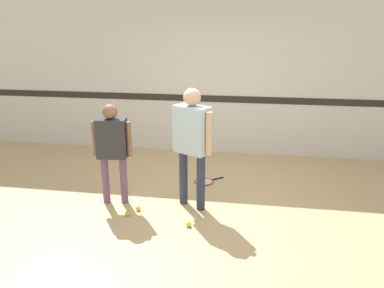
{
  "coord_description": "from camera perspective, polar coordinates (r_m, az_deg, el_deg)",
  "views": [
    {
      "loc": [
        0.64,
        -4.26,
        2.32
      ],
      "look_at": [
        -0.06,
        0.21,
        0.87
      ],
      "focal_mm": 35.0,
      "sensor_mm": 36.0,
      "label": 1
    }
  ],
  "objects": [
    {
      "name": "tennis_ball_stray_left",
      "position": [
        4.89,
        -9.82,
        -10.4
      ],
      "size": [
        0.07,
        0.07,
        0.07
      ],
      "primitive_type": "sphere",
      "color": "#CCE038",
      "rests_on": "ground_plane"
    },
    {
      "name": "tennis_ball_stray_right",
      "position": [
        5.0,
        -8.2,
        -9.65
      ],
      "size": [
        0.07,
        0.07,
        0.07
      ],
      "primitive_type": "sphere",
      "color": "#CCE038",
      "rests_on": "ground_plane"
    },
    {
      "name": "person_student_left",
      "position": [
        4.97,
        -12.07,
        0.07
      ],
      "size": [
        0.51,
        0.25,
        1.36
      ],
      "rotation": [
        0.0,
        0.0,
        0.11
      ],
      "color": "#6B4C70",
      "rests_on": "ground_plane"
    },
    {
      "name": "tennis_ball_near_instructor",
      "position": [
        4.59,
        -0.53,
        -12.1
      ],
      "size": [
        0.07,
        0.07,
        0.07
      ],
      "primitive_type": "sphere",
      "color": "#CCE038",
      "rests_on": "ground_plane"
    },
    {
      "name": "person_instructor",
      "position": [
        4.71,
        0.0,
        1.25
      ],
      "size": [
        0.54,
        0.43,
        1.58
      ],
      "rotation": [
        0.0,
        0.0,
        -0.51
      ],
      "color": "#2D334C",
      "rests_on": "ground_plane"
    },
    {
      "name": "ground_plane",
      "position": [
        4.89,
        0.32,
        -10.53
      ],
      "size": [
        16.0,
        16.0,
        0.0
      ],
      "primitive_type": "plane",
      "color": "tan"
    },
    {
      "name": "wall_back",
      "position": [
        6.83,
        3.57,
        11.67
      ],
      "size": [
        16.0,
        0.07,
        3.2
      ],
      "color": "silver",
      "rests_on": "ground_plane"
    },
    {
      "name": "racket_spare_on_floor",
      "position": [
        5.79,
        2.01,
        -5.72
      ],
      "size": [
        0.49,
        0.44,
        0.03
      ],
      "rotation": [
        0.0,
        0.0,
        0.67
      ],
      "color": "red",
      "rests_on": "ground_plane"
    },
    {
      "name": "tennis_ball_by_spare_racket",
      "position": [
        5.77,
        1.24,
        -5.57
      ],
      "size": [
        0.07,
        0.07,
        0.07
      ],
      "primitive_type": "sphere",
      "color": "#CCE038",
      "rests_on": "ground_plane"
    }
  ]
}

